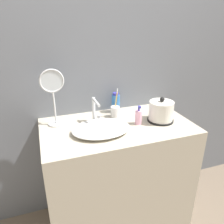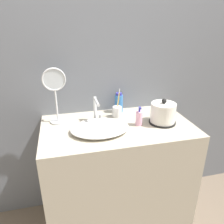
{
  "view_description": "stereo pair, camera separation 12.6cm",
  "coord_description": "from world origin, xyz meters",
  "px_view_note": "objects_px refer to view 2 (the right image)",
  "views": [
    {
      "loc": [
        -0.46,
        -0.95,
        1.5
      ],
      "look_at": [
        -0.04,
        0.28,
        0.95
      ],
      "focal_mm": 35.0,
      "sensor_mm": 36.0,
      "label": 1
    },
    {
      "loc": [
        -0.34,
        -0.98,
        1.5
      ],
      "look_at": [
        -0.04,
        0.28,
        0.95
      ],
      "focal_mm": 35.0,
      "sensor_mm": 36.0,
      "label": 2
    }
  ],
  "objects_px": {
    "shampoo_bottle": "(119,103)",
    "electric_kettle": "(163,114)",
    "toothbrush_cup": "(117,111)",
    "lotion_bottle": "(139,118)",
    "faucet": "(96,108)",
    "vanity_mirror": "(55,91)"
  },
  "relations": [
    {
      "from": "electric_kettle",
      "to": "shampoo_bottle",
      "type": "distance_m",
      "value": 0.35
    },
    {
      "from": "faucet",
      "to": "electric_kettle",
      "type": "relative_size",
      "value": 0.95
    },
    {
      "from": "lotion_bottle",
      "to": "shampoo_bottle",
      "type": "height_order",
      "value": "shampoo_bottle"
    },
    {
      "from": "toothbrush_cup",
      "to": "lotion_bottle",
      "type": "xyz_separation_m",
      "value": [
        0.11,
        -0.16,
        0.01
      ]
    },
    {
      "from": "faucet",
      "to": "electric_kettle",
      "type": "height_order",
      "value": "electric_kettle"
    },
    {
      "from": "shampoo_bottle",
      "to": "vanity_mirror",
      "type": "relative_size",
      "value": 0.4
    },
    {
      "from": "toothbrush_cup",
      "to": "electric_kettle",
      "type": "bearing_deg",
      "value": -31.7
    },
    {
      "from": "toothbrush_cup",
      "to": "vanity_mirror",
      "type": "bearing_deg",
      "value": 178.46
    },
    {
      "from": "toothbrush_cup",
      "to": "lotion_bottle",
      "type": "bearing_deg",
      "value": -57.01
    },
    {
      "from": "vanity_mirror",
      "to": "lotion_bottle",
      "type": "bearing_deg",
      "value": -18.53
    },
    {
      "from": "shampoo_bottle",
      "to": "electric_kettle",
      "type": "bearing_deg",
      "value": -46.85
    },
    {
      "from": "shampoo_bottle",
      "to": "vanity_mirror",
      "type": "distance_m",
      "value": 0.48
    },
    {
      "from": "toothbrush_cup",
      "to": "shampoo_bottle",
      "type": "xyz_separation_m",
      "value": [
        0.04,
        0.09,
        0.03
      ]
    },
    {
      "from": "shampoo_bottle",
      "to": "toothbrush_cup",
      "type": "bearing_deg",
      "value": -112.46
    },
    {
      "from": "shampoo_bottle",
      "to": "faucet",
      "type": "bearing_deg",
      "value": -146.82
    },
    {
      "from": "faucet",
      "to": "vanity_mirror",
      "type": "bearing_deg",
      "value": 168.88
    },
    {
      "from": "toothbrush_cup",
      "to": "faucet",
      "type": "bearing_deg",
      "value": -165.66
    },
    {
      "from": "electric_kettle",
      "to": "shampoo_bottle",
      "type": "relative_size",
      "value": 1.18
    },
    {
      "from": "faucet",
      "to": "toothbrush_cup",
      "type": "height_order",
      "value": "toothbrush_cup"
    },
    {
      "from": "faucet",
      "to": "toothbrush_cup",
      "type": "bearing_deg",
      "value": 14.34
    },
    {
      "from": "shampoo_bottle",
      "to": "vanity_mirror",
      "type": "height_order",
      "value": "vanity_mirror"
    },
    {
      "from": "vanity_mirror",
      "to": "electric_kettle",
      "type": "bearing_deg",
      "value": -14.64
    }
  ]
}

